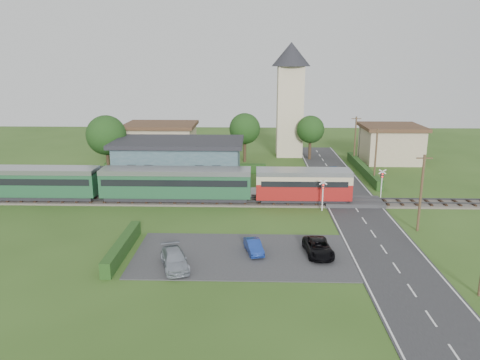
{
  "coord_description": "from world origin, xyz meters",
  "views": [
    {
      "loc": [
        -0.64,
        -46.21,
        15.0
      ],
      "look_at": [
        -2.14,
        4.0,
        2.03
      ],
      "focal_mm": 35.0,
      "sensor_mm": 36.0,
      "label": 1
    }
  ],
  "objects_px": {
    "pedestrian_near": "(219,185)",
    "crossing_signal_far": "(382,179)",
    "station_building": "(179,161)",
    "equipment_hut": "(102,179)",
    "train": "(147,183)",
    "house_east": "(391,143)",
    "house_west": "(161,141)",
    "car_park_silver": "(175,259)",
    "car_park_dark": "(318,247)",
    "crossing_signal_near": "(323,190)",
    "car_park_blue": "(254,246)",
    "pedestrian_far": "(121,184)",
    "car_on_road": "(336,170)",
    "church_tower": "(290,91)"
  },
  "relations": [
    {
      "from": "car_park_blue",
      "to": "car_on_road",
      "type": "bearing_deg",
      "value": 54.81
    },
    {
      "from": "house_west",
      "to": "car_park_silver",
      "type": "distance_m",
      "value": 40.43
    },
    {
      "from": "equipment_hut",
      "to": "car_park_dark",
      "type": "bearing_deg",
      "value": -37.03
    },
    {
      "from": "house_east",
      "to": "car_park_blue",
      "type": "distance_m",
      "value": 41.15
    },
    {
      "from": "car_park_blue",
      "to": "equipment_hut",
      "type": "bearing_deg",
      "value": 123.2
    },
    {
      "from": "house_west",
      "to": "equipment_hut",
      "type": "bearing_deg",
      "value": -98.62
    },
    {
      "from": "equipment_hut",
      "to": "pedestrian_near",
      "type": "bearing_deg",
      "value": -0.52
    },
    {
      "from": "house_west",
      "to": "house_east",
      "type": "xyz_separation_m",
      "value": [
        35.0,
        -1.0,
        0.0
      ]
    },
    {
      "from": "car_park_blue",
      "to": "pedestrian_far",
      "type": "xyz_separation_m",
      "value": [
        -15.1,
        16.18,
        0.66
      ]
    },
    {
      "from": "car_park_silver",
      "to": "car_park_dark",
      "type": "height_order",
      "value": "car_park_silver"
    },
    {
      "from": "car_on_road",
      "to": "car_park_silver",
      "type": "bearing_deg",
      "value": 136.77
    },
    {
      "from": "car_park_blue",
      "to": "pedestrian_far",
      "type": "relative_size",
      "value": 1.95
    },
    {
      "from": "crossing_signal_near",
      "to": "car_park_blue",
      "type": "distance_m",
      "value": 13.25
    },
    {
      "from": "pedestrian_near",
      "to": "crossing_signal_far",
      "type": "bearing_deg",
      "value": -179.07
    },
    {
      "from": "crossing_signal_far",
      "to": "church_tower",
      "type": "bearing_deg",
      "value": 110.02
    },
    {
      "from": "train",
      "to": "house_east",
      "type": "xyz_separation_m",
      "value": [
        32.13,
        22.0,
        0.62
      ]
    },
    {
      "from": "house_east",
      "to": "station_building",
      "type": "bearing_deg",
      "value": -156.56
    },
    {
      "from": "train",
      "to": "pedestrian_near",
      "type": "bearing_deg",
      "value": 22.15
    },
    {
      "from": "church_tower",
      "to": "car_park_silver",
      "type": "xyz_separation_m",
      "value": [
        -11.43,
        -42.46,
        -9.52
      ]
    },
    {
      "from": "station_building",
      "to": "equipment_hut",
      "type": "bearing_deg",
      "value": -144.08
    },
    {
      "from": "equipment_hut",
      "to": "train",
      "type": "xyz_separation_m",
      "value": [
        5.87,
        -3.2,
        0.43
      ]
    },
    {
      "from": "station_building",
      "to": "car_park_dark",
      "type": "distance_m",
      "value": 27.07
    },
    {
      "from": "church_tower",
      "to": "car_park_blue",
      "type": "bearing_deg",
      "value": -98.03
    },
    {
      "from": "car_on_road",
      "to": "pedestrian_far",
      "type": "height_order",
      "value": "pedestrian_far"
    },
    {
      "from": "church_tower",
      "to": "pedestrian_near",
      "type": "bearing_deg",
      "value": -112.65
    },
    {
      "from": "house_east",
      "to": "car_park_dark",
      "type": "relative_size",
      "value": 2.09
    },
    {
      "from": "house_west",
      "to": "crossing_signal_far",
      "type": "height_order",
      "value": "house_west"
    },
    {
      "from": "car_on_road",
      "to": "crossing_signal_near",
      "type": "bearing_deg",
      "value": 152.0
    },
    {
      "from": "house_east",
      "to": "car_on_road",
      "type": "height_order",
      "value": "house_east"
    },
    {
      "from": "car_park_silver",
      "to": "pedestrian_near",
      "type": "xyz_separation_m",
      "value": [
        1.87,
        19.53,
        0.49
      ]
    },
    {
      "from": "equipment_hut",
      "to": "train",
      "type": "height_order",
      "value": "train"
    },
    {
      "from": "church_tower",
      "to": "house_east",
      "type": "height_order",
      "value": "church_tower"
    },
    {
      "from": "equipment_hut",
      "to": "pedestrian_near",
      "type": "distance_m",
      "value": 13.45
    },
    {
      "from": "church_tower",
      "to": "house_east",
      "type": "distance_m",
      "value": 17.21
    },
    {
      "from": "house_west",
      "to": "house_east",
      "type": "relative_size",
      "value": 1.23
    },
    {
      "from": "house_east",
      "to": "car_on_road",
      "type": "distance_m",
      "value": 13.23
    },
    {
      "from": "train",
      "to": "car_park_silver",
      "type": "xyz_separation_m",
      "value": [
        5.7,
        -16.46,
        -1.48
      ]
    },
    {
      "from": "house_west",
      "to": "church_tower",
      "type": "bearing_deg",
      "value": 8.53
    },
    {
      "from": "train",
      "to": "car_park_dark",
      "type": "distance_m",
      "value": 21.65
    },
    {
      "from": "church_tower",
      "to": "pedestrian_near",
      "type": "height_order",
      "value": "church_tower"
    },
    {
      "from": "equipment_hut",
      "to": "car_park_blue",
      "type": "bearing_deg",
      "value": -43.9
    },
    {
      "from": "crossing_signal_near",
      "to": "pedestrian_far",
      "type": "bearing_deg",
      "value": 167.17
    },
    {
      "from": "train",
      "to": "car_on_road",
      "type": "height_order",
      "value": "train"
    },
    {
      "from": "pedestrian_far",
      "to": "car_on_road",
      "type": "bearing_deg",
      "value": -48.21
    },
    {
      "from": "train",
      "to": "car_on_road",
      "type": "xyz_separation_m",
      "value": [
        22.51,
        13.18,
        -1.56
      ]
    },
    {
      "from": "pedestrian_near",
      "to": "crossing_signal_near",
      "type": "bearing_deg",
      "value": 156.51
    },
    {
      "from": "crossing_signal_far",
      "to": "pedestrian_far",
      "type": "xyz_separation_m",
      "value": [
        -29.28,
        0.23,
        -0.89
      ]
    },
    {
      "from": "equipment_hut",
      "to": "house_west",
      "type": "relative_size",
      "value": 0.24
    },
    {
      "from": "crossing_signal_near",
      "to": "crossing_signal_far",
      "type": "distance_m",
      "value": 8.65
    },
    {
      "from": "car_park_dark",
      "to": "pedestrian_far",
      "type": "bearing_deg",
      "value": 136.36
    }
  ]
}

